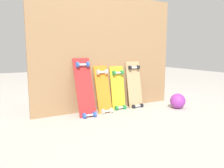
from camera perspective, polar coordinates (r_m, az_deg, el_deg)
ground_plane at (r=3.15m, az=-0.62°, el=-6.47°), size 12.00×12.00×0.00m
plywood_wall_panel at (r=3.10m, az=-1.27°, el=7.71°), size 2.09×0.04×1.54m
skateboard_red at (r=2.83m, az=-6.88°, el=-1.47°), size 0.22×0.30×0.79m
skateboard_orange at (r=2.98m, az=-2.20°, el=-1.93°), size 0.20×0.25×0.68m
skateboard_yellow at (r=3.14m, az=1.54°, el=-1.56°), size 0.21×0.16×0.66m
skateboard_natural at (r=3.26m, az=5.75°, el=-0.70°), size 0.23×0.20×0.73m
rubber_ball at (r=3.31m, az=16.37°, el=-4.18°), size 0.21×0.21×0.21m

